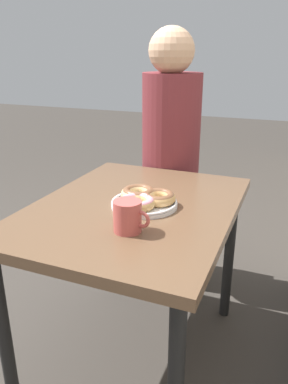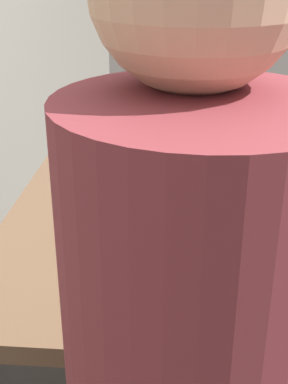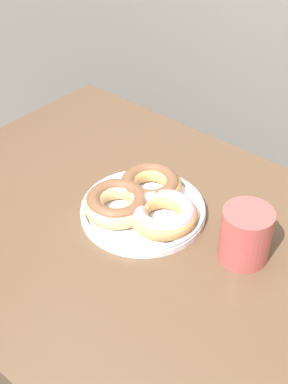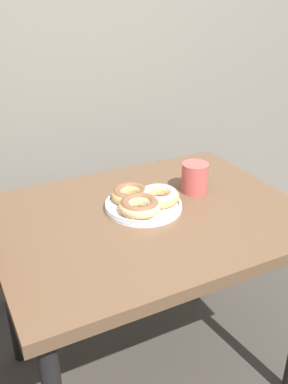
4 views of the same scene
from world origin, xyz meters
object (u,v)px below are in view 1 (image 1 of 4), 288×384
object	(u,v)px
dining_table	(135,225)
person_figure	(171,157)
donut_plate	(144,199)
coffee_mug	(128,216)

from	to	relation	value
dining_table	person_figure	bearing A→B (deg)	-173.79
donut_plate	person_figure	world-z (taller)	person_figure
donut_plate	coffee_mug	xyz separation A→B (m)	(0.22, 0.03, 0.03)
dining_table	donut_plate	bearing A→B (deg)	89.19
dining_table	person_figure	world-z (taller)	person_figure
coffee_mug	person_figure	bearing A→B (deg)	-170.64
dining_table	coffee_mug	distance (m)	0.28
dining_table	coffee_mug	world-z (taller)	coffee_mug
coffee_mug	donut_plate	bearing A→B (deg)	-171.64
dining_table	coffee_mug	bearing A→B (deg)	18.54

